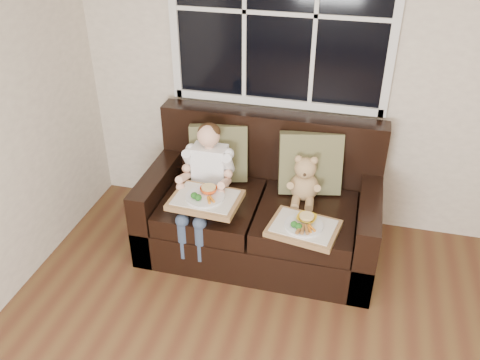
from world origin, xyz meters
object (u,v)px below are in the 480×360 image
(tray_left, at_px, (206,199))
(tray_right, at_px, (304,227))
(teddy_bear, at_px, (304,182))
(child, at_px, (206,174))
(loveseat, at_px, (262,210))

(tray_left, xyz_separation_m, tray_right, (0.68, -0.03, -0.10))
(teddy_bear, bearing_deg, tray_left, -154.03)
(teddy_bear, relative_size, tray_right, 0.73)
(child, bearing_deg, tray_left, -73.71)
(teddy_bear, distance_m, tray_left, 0.72)
(loveseat, bearing_deg, tray_right, -45.17)
(loveseat, distance_m, tray_left, 0.54)
(child, relative_size, tray_right, 1.64)
(loveseat, xyz_separation_m, tray_left, (-0.32, -0.34, 0.27))
(tray_left, height_order, tray_right, tray_left)
(child, xyz_separation_m, teddy_bear, (0.69, 0.14, -0.04))
(teddy_bear, bearing_deg, child, -172.47)
(teddy_bear, height_order, tray_right, teddy_bear)
(tray_left, bearing_deg, loveseat, 49.41)
(tray_right, bearing_deg, tray_left, -172.38)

